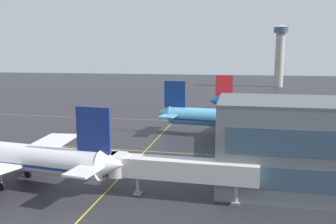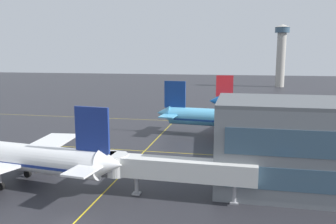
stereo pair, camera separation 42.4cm
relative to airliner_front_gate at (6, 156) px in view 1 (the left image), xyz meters
The scene contains 7 objects.
ground_plane 19.44m from the airliner_front_gate, 32.14° to the right, with size 600.00×600.00×0.00m, color #28282D.
airliner_front_gate is the anchor object (origin of this frame).
airliner_second_row 50.32m from the airliner_front_gate, 46.03° to the left, with size 41.66×35.76×12.94m.
airliner_third_row 80.03m from the airliner_front_gate, 55.14° to the left, with size 41.53×35.57×12.91m.
taxiway_markings 26.61m from the airliner_front_gate, 52.30° to the left, with size 149.62×108.51×0.01m.
jet_bridge 24.96m from the airliner_front_gate, ahead, with size 21.31×3.45×5.58m.
control_tower 182.88m from the airliner_front_gate, 71.24° to the left, with size 8.82×8.82×36.86m.
Camera 1 is at (17.70, -34.11, 19.27)m, focal length 36.79 mm.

